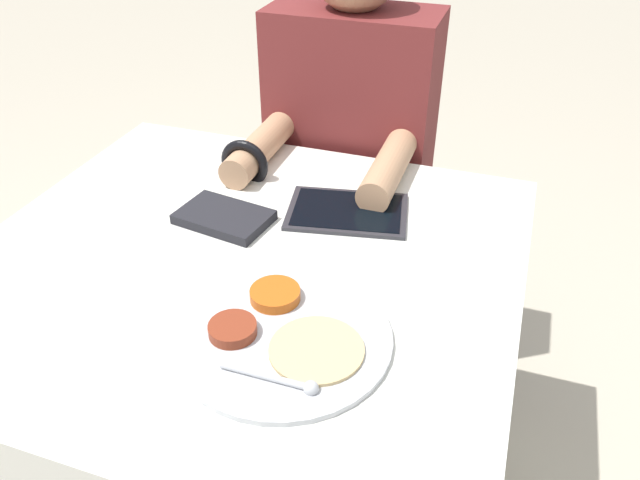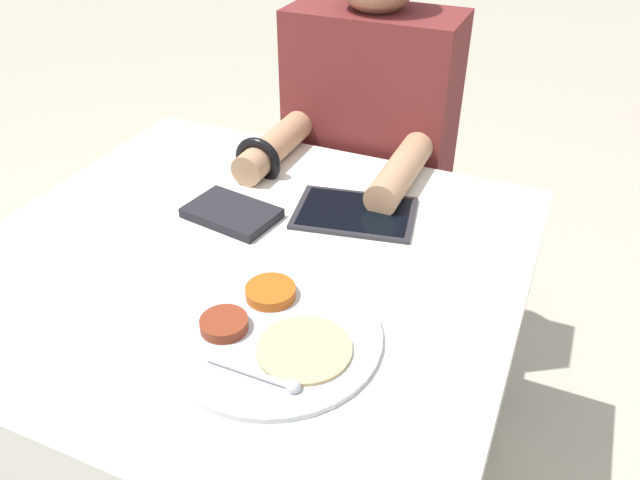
% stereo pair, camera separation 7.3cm
% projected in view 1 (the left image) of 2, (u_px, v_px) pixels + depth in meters
% --- Properties ---
extents(dining_table, '(0.99, 0.93, 0.74)m').
position_uv_depth(dining_table, '(253.00, 397.00, 1.34)').
color(dining_table, silver).
rests_on(dining_table, ground_plane).
extents(thali_tray, '(0.33, 0.33, 0.03)m').
position_uv_depth(thali_tray, '(282.00, 334.00, 0.95)').
color(thali_tray, '#B7BABF').
rests_on(thali_tray, dining_table).
extents(red_notebook, '(0.19, 0.14, 0.02)m').
position_uv_depth(red_notebook, '(224.00, 218.00, 1.22)').
color(red_notebook, silver).
rests_on(red_notebook, dining_table).
extents(tablet_device, '(0.26, 0.21, 0.01)m').
position_uv_depth(tablet_device, '(347.00, 211.00, 1.25)').
color(tablet_device, '#28282D').
rests_on(tablet_device, dining_table).
extents(person_diner, '(0.41, 0.48, 1.22)m').
position_uv_depth(person_diner, '(349.00, 187.00, 1.66)').
color(person_diner, black).
rests_on(person_diner, ground_plane).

